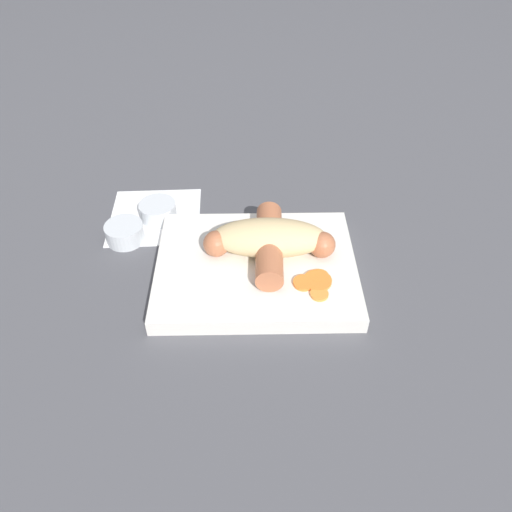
# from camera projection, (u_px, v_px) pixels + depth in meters

# --- Properties ---
(ground_plane) EXTENTS (3.00, 3.00, 0.00)m
(ground_plane) POSITION_uv_depth(u_px,v_px,m) (256.00, 274.00, 0.65)
(ground_plane) COLOR #4C4C51
(food_tray) EXTENTS (0.25, 0.20, 0.02)m
(food_tray) POSITION_uv_depth(u_px,v_px,m) (256.00, 268.00, 0.64)
(food_tray) COLOR silver
(food_tray) RESTS_ON ground_plane
(bread_roll) EXTENTS (0.15, 0.07, 0.04)m
(bread_roll) POSITION_uv_depth(u_px,v_px,m) (269.00, 238.00, 0.64)
(bread_roll) COLOR #DBBC84
(bread_roll) RESTS_ON food_tray
(sausage) EXTENTS (0.17, 0.14, 0.03)m
(sausage) POSITION_uv_depth(u_px,v_px,m) (269.00, 244.00, 0.63)
(sausage) COLOR #B26642
(sausage) RESTS_ON food_tray
(pickled_veggies) EXTENTS (0.05, 0.05, 0.00)m
(pickled_veggies) POSITION_uv_depth(u_px,v_px,m) (315.00, 282.00, 0.61)
(pickled_veggies) COLOR orange
(pickled_veggies) RESTS_ON food_tray
(napkin) EXTENTS (0.13, 0.13, 0.00)m
(napkin) POSITION_uv_depth(u_px,v_px,m) (155.00, 216.00, 0.74)
(napkin) COLOR white
(napkin) RESTS_ON ground_plane
(condiment_cup_near) EXTENTS (0.05, 0.05, 0.03)m
(condiment_cup_near) POSITION_uv_depth(u_px,v_px,m) (158.00, 212.00, 0.73)
(condiment_cup_near) COLOR silver
(condiment_cup_near) RESTS_ON ground_plane
(condiment_cup_far) EXTENTS (0.05, 0.05, 0.03)m
(condiment_cup_far) POSITION_uv_depth(u_px,v_px,m) (125.00, 233.00, 0.69)
(condiment_cup_far) COLOR silver
(condiment_cup_far) RESTS_ON ground_plane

